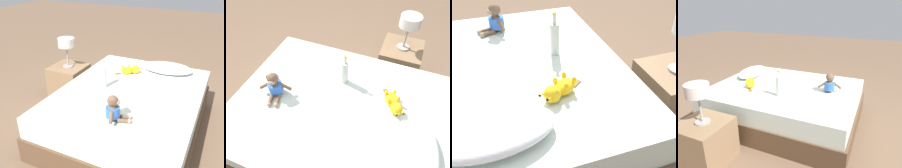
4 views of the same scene
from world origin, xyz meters
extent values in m
plane|color=brown|center=(0.00, 0.00, 0.00)|extent=(16.00, 16.00, 0.00)
cube|color=brown|center=(0.00, 0.00, 0.13)|extent=(1.44, 1.86, 0.26)
cube|color=silver|center=(0.00, 0.00, 0.37)|extent=(1.40, 1.80, 0.21)
ellipsoid|color=white|center=(0.22, 0.64, 0.53)|extent=(0.61, 0.35, 0.11)
ellipsoid|color=brown|center=(0.06, -0.56, 0.55)|extent=(0.13, 0.13, 0.15)
cylinder|color=blue|center=(0.06, -0.56, 0.55)|extent=(0.15, 0.15, 0.09)
sphere|color=brown|center=(0.06, -0.56, 0.66)|extent=(0.10, 0.10, 0.10)
ellipsoid|color=gray|center=(0.10, -0.55, 0.65)|extent=(0.06, 0.07, 0.04)
sphere|color=black|center=(0.09, -0.53, 0.67)|extent=(0.01, 0.01, 0.01)
sphere|color=black|center=(0.10, -0.57, 0.67)|extent=(0.01, 0.01, 0.01)
cylinder|color=brown|center=(0.04, -0.52, 0.67)|extent=(0.03, 0.02, 0.03)
cylinder|color=brown|center=(0.07, -0.60, 0.67)|extent=(0.03, 0.02, 0.03)
cylinder|color=brown|center=(0.03, -0.47, 0.56)|extent=(0.06, 0.10, 0.08)
cylinder|color=brown|center=(0.09, -0.65, 0.56)|extent=(0.06, 0.10, 0.08)
cylinder|color=brown|center=(0.14, -0.50, 0.49)|extent=(0.11, 0.06, 0.04)
cylinder|color=brown|center=(0.16, -0.56, 0.49)|extent=(0.11, 0.06, 0.04)
sphere|color=gray|center=(0.19, -0.49, 0.49)|extent=(0.04, 0.04, 0.04)
sphere|color=gray|center=(0.21, -0.55, 0.49)|extent=(0.04, 0.04, 0.04)
ellipsoid|color=yellow|center=(-0.20, 0.39, 0.51)|extent=(0.19, 0.17, 0.08)
sphere|color=yellow|center=(-0.12, 0.45, 0.52)|extent=(0.10, 0.10, 0.10)
cone|color=yellow|center=(-0.10, 0.50, 0.53)|extent=(0.07, 0.06, 0.05)
sphere|color=black|center=(-0.07, 0.51, 0.54)|extent=(0.02, 0.02, 0.02)
cone|color=yellow|center=(-0.07, 0.45, 0.53)|extent=(0.07, 0.06, 0.05)
sphere|color=black|center=(-0.04, 0.46, 0.54)|extent=(0.02, 0.02, 0.02)
sphere|color=red|center=(-0.13, 0.47, 0.55)|extent=(0.02, 0.02, 0.02)
sphere|color=red|center=(-0.10, 0.42, 0.55)|extent=(0.02, 0.02, 0.02)
ellipsoid|color=yellow|center=(-0.20, 0.45, 0.55)|extent=(0.04, 0.04, 0.05)
ellipsoid|color=yellow|center=(-0.16, 0.38, 0.55)|extent=(0.04, 0.04, 0.05)
ellipsoid|color=yellow|center=(-0.26, 0.40, 0.55)|extent=(0.04, 0.04, 0.05)
ellipsoid|color=yellow|center=(-0.22, 0.34, 0.55)|extent=(0.04, 0.04, 0.05)
cube|color=brown|center=(-0.30, 0.34, 0.48)|extent=(0.08, 0.07, 0.01)
cylinder|color=#B7BCB2|center=(-0.29, -0.05, 0.59)|extent=(0.06, 0.06, 0.23)
cylinder|color=#B7BCB2|center=(-0.29, -0.05, 0.73)|extent=(0.02, 0.02, 0.07)
cylinder|color=gold|center=(-0.29, -0.05, 0.77)|extent=(0.03, 0.03, 0.01)
cube|color=#846647|center=(-1.04, 0.36, 0.22)|extent=(0.44, 0.44, 0.43)
camera|label=1|loc=(0.81, -2.15, 1.68)|focal=39.59mm
camera|label=2|loc=(0.95, 0.37, 1.91)|focal=33.48mm
camera|label=3|loc=(0.19, 1.56, 1.44)|focal=42.77mm
camera|label=4|loc=(-2.24, -1.07, 1.46)|focal=33.06mm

